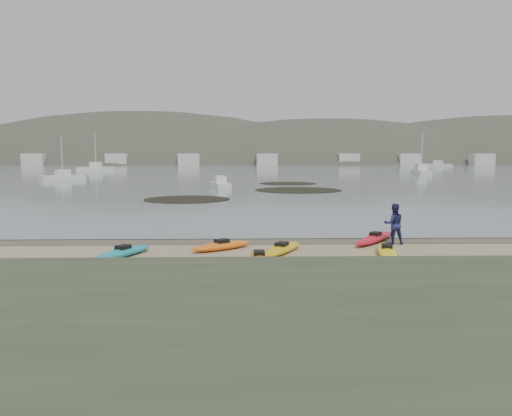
{
  "coord_description": "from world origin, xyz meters",
  "views": [
    {
      "loc": [
        -0.59,
        -23.33,
        4.06
      ],
      "look_at": [
        0.0,
        0.0,
        1.5
      ],
      "focal_mm": 35.0,
      "sensor_mm": 36.0,
      "label": 1
    }
  ],
  "objects": [
    {
      "name": "bluff",
      "position": [
        0.0,
        -17.5,
        1.0
      ],
      "size": [
        60.0,
        8.0,
        2.0
      ],
      "primitive_type": "cube",
      "color": "#475138",
      "rests_on": "ground"
    },
    {
      "name": "far_town",
      "position": [
        6.0,
        145.0,
        2.0
      ],
      "size": [
        199.0,
        5.0,
        4.0
      ],
      "color": "beige",
      "rests_on": "ground"
    },
    {
      "name": "kelp_mats",
      "position": [
        2.32,
        31.48,
        0.03
      ],
      "size": [
        19.54,
        30.4,
        0.04
      ],
      "color": "black",
      "rests_on": "water"
    },
    {
      "name": "person_east",
      "position": [
        6.16,
        -1.35,
        0.92
      ],
      "size": [
        0.92,
        0.73,
        1.83
      ],
      "primitive_type": "imported",
      "rotation": [
        0.0,
        0.0,
        3.1
      ],
      "color": "navy",
      "rests_on": "ground"
    },
    {
      "name": "moored_boats",
      "position": [
        9.56,
        82.55,
        0.53
      ],
      "size": [
        97.53,
        91.78,
        1.14
      ],
      "color": "silver",
      "rests_on": "ground"
    },
    {
      "name": "water",
      "position": [
        0.0,
        300.0,
        0.01
      ],
      "size": [
        1200.0,
        1200.0,
        0.0
      ],
      "primitive_type": "plane",
      "color": "slate",
      "rests_on": "ground"
    },
    {
      "name": "far_hills",
      "position": [
        39.38,
        193.97,
        -15.93
      ],
      "size": [
        550.0,
        135.0,
        80.0
      ],
      "color": "#384235",
      "rests_on": "ground"
    },
    {
      "name": "wet_sand",
      "position": [
        0.0,
        -0.3,
        0.0
      ],
      "size": [
        60.0,
        60.0,
        0.0
      ],
      "primitive_type": "plane",
      "color": "brown",
      "rests_on": "ground"
    },
    {
      "name": "kayaks",
      "position": [
        -1.54,
        -4.6,
        0.17
      ],
      "size": [
        17.71,
        10.8,
        0.34
      ],
      "color": "#78C427",
      "rests_on": "ground"
    },
    {
      "name": "ground",
      "position": [
        0.0,
        0.0,
        0.0
      ],
      "size": [
        600.0,
        600.0,
        0.0
      ],
      "primitive_type": "plane",
      "color": "tan",
      "rests_on": "ground"
    }
  ]
}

